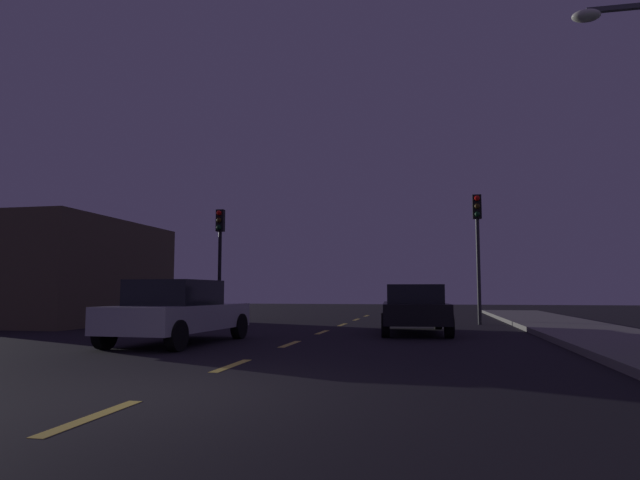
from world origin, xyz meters
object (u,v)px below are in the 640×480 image
object	(u,v)px
car_stopped_ahead	(414,308)
car_adjacent_lane	(178,311)
traffic_signal_right	(478,233)
traffic_signal_left	(220,242)

from	to	relation	value
car_stopped_ahead	car_adjacent_lane	bearing A→B (deg)	-140.06
traffic_signal_right	car_stopped_ahead	xyz separation A→B (m)	(-2.22, -4.69, -2.66)
traffic_signal_left	traffic_signal_right	xyz separation A→B (m)	(10.16, 0.00, 0.17)
traffic_signal_left	car_adjacent_lane	world-z (taller)	traffic_signal_left
traffic_signal_right	car_adjacent_lane	xyz separation A→B (m)	(-7.53, -9.13, -2.63)
traffic_signal_right	traffic_signal_left	bearing A→B (deg)	-180.00
traffic_signal_left	traffic_signal_right	bearing A→B (deg)	0.00
traffic_signal_right	car_stopped_ahead	bearing A→B (deg)	-115.38
traffic_signal_right	car_adjacent_lane	distance (m)	12.12
traffic_signal_right	car_stopped_ahead	size ratio (longest dim) A/B	1.05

